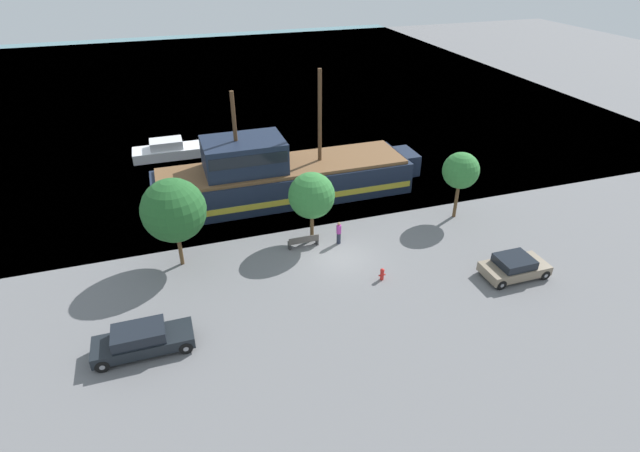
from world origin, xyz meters
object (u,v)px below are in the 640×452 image
Objects in this scene: parked_car_curb_mid at (142,340)px; bench_promenade_east at (303,241)px; moored_boat_dockside at (172,150)px; pirate_ship at (279,176)px; pedestrian_walking_near at (339,233)px; fire_hydrant at (382,274)px; parked_car_curb_front at (514,267)px.

bench_promenade_east is (10.07, 6.53, -0.26)m from parked_car_curb_mid.
pirate_ship is at bearing -56.48° from moored_boat_dockside.
moored_boat_dockside is 3.54× the size of bench_promenade_east.
pirate_ship is 12.98× the size of pedestrian_walking_near.
moored_boat_dockside is 19.67m from bench_promenade_east.
moored_boat_dockside reaches higher than fire_hydrant.
parked_car_curb_front is (10.66, -14.32, -1.12)m from pirate_ship.
parked_car_curb_mid is at bearing -97.04° from moored_boat_dockside.
moored_boat_dockside is at bearing 82.96° from parked_car_curb_mid.
parked_car_curb_mid is (-3.08, -24.91, 0.09)m from moored_boat_dockside.
parked_car_curb_front reaches higher than fire_hydrant.
pirate_ship is 4.34× the size of parked_car_curb_mid.
fire_hydrant is at bearing 164.48° from parked_car_curb_front.
parked_car_curb_mid is at bearing -147.05° from bench_promenade_east.
bench_promenade_east is (6.99, -18.38, -0.17)m from moored_boat_dockside.
pedestrian_walking_near is at bearing 142.43° from parked_car_curb_front.
bench_promenade_east is (-0.29, -7.39, -1.32)m from pirate_ship.
fire_hydrant is 5.89m from bench_promenade_east.
bench_promenade_east is (-3.38, 4.82, 0.04)m from fire_hydrant.
parked_car_curb_front is at bearing -54.66° from moored_boat_dockside.
moored_boat_dockside is 25.42m from fire_hydrant.
moored_boat_dockside is 9.26× the size of fire_hydrant.
moored_boat_dockside is at bearing 125.34° from parked_car_curb_front.
moored_boat_dockside is 25.10m from parked_car_curb_mid.
moored_boat_dockside reaches higher than pedestrian_walking_near.
bench_promenade_east is at bearing 125.03° from fire_hydrant.
pedestrian_walking_near is (-1.06, 4.53, 0.39)m from fire_hydrant.
fire_hydrant is (3.09, -12.21, -1.36)m from pirate_ship.
bench_promenade_east is at bearing 32.95° from parked_car_curb_mid.
bench_promenade_east is 1.26× the size of pedestrian_walking_near.
pirate_ship is at bearing 104.84° from pedestrian_walking_near.
moored_boat_dockside reaches higher than parked_car_curb_front.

